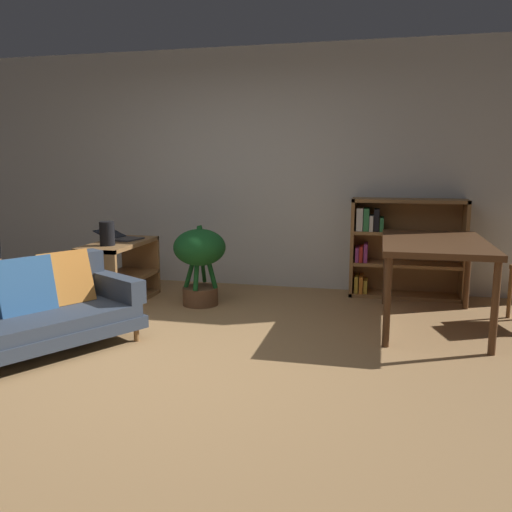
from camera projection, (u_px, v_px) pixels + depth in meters
ground_plane at (160, 367)px, 3.75m from camera, size 8.16×8.16×0.00m
back_wall_panel at (251, 169)px, 6.10m from camera, size 6.80×0.10×2.70m
fabric_couch at (6, 314)px, 3.91m from camera, size 1.62×2.04×0.73m
media_console at (120, 274)px, 5.42m from camera, size 0.44×1.01×0.63m
open_laptop at (121, 237)px, 5.54m from camera, size 0.50×0.37×0.10m
desk_speaker at (107, 234)px, 5.12m from camera, size 0.14×0.14×0.23m
potted_floor_plant at (200, 257)px, 5.32m from camera, size 0.52×0.54×0.82m
dining_table at (434, 249)px, 4.59m from camera, size 0.88×1.41×0.76m
bookshelf at (400, 247)px, 5.68m from camera, size 1.18×0.34×1.05m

